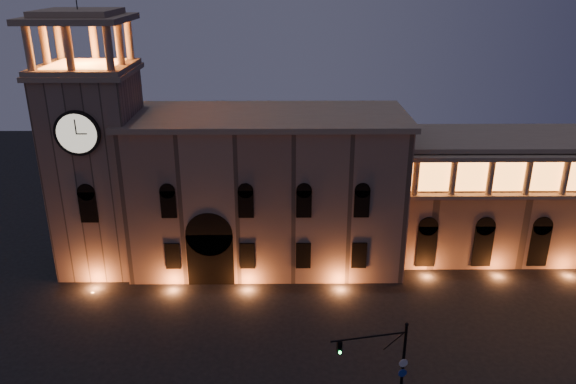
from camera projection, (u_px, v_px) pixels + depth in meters
name	position (u px, v px, depth m)	size (l,w,h in m)	color
ground	(285.00, 383.00, 46.58)	(160.00, 160.00, 0.00)	black
government_building	(266.00, 190.00, 63.76)	(30.80, 12.80, 17.60)	#876B58
clock_tower	(97.00, 162.00, 61.37)	(9.80, 9.80, 32.40)	#876B58
colonnade_wing	(554.00, 194.00, 66.41)	(40.60, 11.50, 14.50)	#816553
traffic_light	(390.00, 368.00, 41.74)	(5.94, 1.52, 8.27)	black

